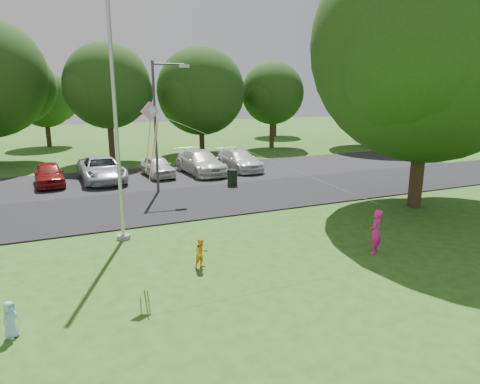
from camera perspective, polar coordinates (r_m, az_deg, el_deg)
name	(u,v)px	position (r m, az deg, el deg)	size (l,w,h in m)	color
ground	(269,275)	(13.11, 3.82, -11.00)	(120.00, 120.00, 0.00)	#295A17
park_road	(184,202)	(21.04, -7.46, -1.39)	(60.00, 6.00, 0.06)	black
parking_strip	(155,177)	(27.18, -11.30, 1.91)	(42.00, 7.00, 0.06)	black
flagpole	(116,126)	(15.74, -16.21, 8.41)	(0.50, 0.50, 10.00)	#B7BABF
street_lamp	(160,115)	(22.73, -10.60, 10.01)	(1.91, 0.40, 6.81)	#3F3F44
trash_can	(232,178)	(24.36, -1.03, 1.90)	(0.60, 0.60, 0.96)	black
big_tree	(429,51)	(21.13, 23.92, 16.81)	(10.80, 10.29, 12.46)	#332316
tree_row	(147,85)	(35.50, -12.30, 13.82)	(64.35, 11.94, 10.88)	#332316
horizon_trees	(153,99)	(45.47, -11.57, 12.00)	(77.46, 7.20, 7.02)	#332316
parked_cars	(157,166)	(27.18, -10.98, 3.47)	(13.69, 5.35, 1.46)	maroon
woman	(376,232)	(15.17, 17.64, -5.04)	(0.56, 0.37, 1.53)	#FD219E
child_yellow	(202,253)	(13.44, -5.15, -8.14)	(0.47, 0.37, 0.97)	#FDAD28
child_blue	(10,320)	(11.22, -28.28, -14.76)	(0.43, 0.28, 0.87)	#A6CCFF
kite	(159,130)	(12.67, -10.69, 8.14)	(7.35, 1.89, 3.37)	pink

